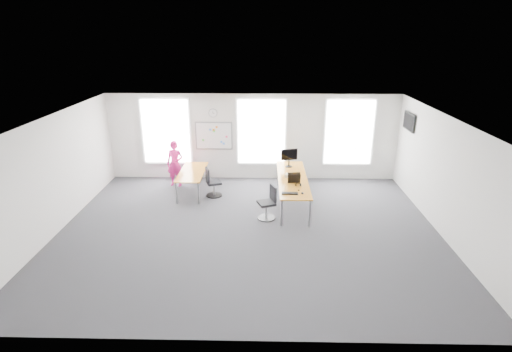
{
  "coord_description": "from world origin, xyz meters",
  "views": [
    {
      "loc": [
        0.41,
        -9.43,
        5.02
      ],
      "look_at": [
        0.17,
        1.2,
        1.1
      ],
      "focal_mm": 28.0,
      "sensor_mm": 36.0,
      "label": 1
    }
  ],
  "objects_px": {
    "keyboard": "(290,193)",
    "headphones": "(298,185)",
    "person": "(175,164)",
    "desk_right": "(292,180)",
    "monitor": "(289,156)",
    "chair_right": "(268,204)",
    "desk_left": "(192,173)",
    "chair_left": "(212,184)"
  },
  "relations": [
    {
      "from": "headphones",
      "to": "monitor",
      "type": "relative_size",
      "value": 0.28
    },
    {
      "from": "chair_left",
      "to": "person",
      "type": "xyz_separation_m",
      "value": [
        -1.35,
        0.89,
        0.36
      ]
    },
    {
      "from": "desk_left",
      "to": "monitor",
      "type": "distance_m",
      "value": 3.18
    },
    {
      "from": "desk_left",
      "to": "monitor",
      "type": "relative_size",
      "value": 3.26
    },
    {
      "from": "monitor",
      "to": "chair_right",
      "type": "bearing_deg",
      "value": -119.95
    },
    {
      "from": "chair_left",
      "to": "keyboard",
      "type": "relative_size",
      "value": 2.1
    },
    {
      "from": "desk_left",
      "to": "monitor",
      "type": "bearing_deg",
      "value": 5.38
    },
    {
      "from": "keyboard",
      "to": "headphones",
      "type": "bearing_deg",
      "value": 68.59
    },
    {
      "from": "desk_left",
      "to": "keyboard",
      "type": "xyz_separation_m",
      "value": [
        3.03,
        -1.98,
        0.15
      ]
    },
    {
      "from": "person",
      "to": "keyboard",
      "type": "xyz_separation_m",
      "value": [
        3.7,
        -2.57,
        0.03
      ]
    },
    {
      "from": "chair_right",
      "to": "person",
      "type": "height_order",
      "value": "person"
    },
    {
      "from": "chair_right",
      "to": "monitor",
      "type": "relative_size",
      "value": 1.59
    },
    {
      "from": "keyboard",
      "to": "desk_left",
      "type": "bearing_deg",
      "value": 149.98
    },
    {
      "from": "desk_right",
      "to": "keyboard",
      "type": "bearing_deg",
      "value": -96.93
    },
    {
      "from": "person",
      "to": "monitor",
      "type": "bearing_deg",
      "value": 3.27
    },
    {
      "from": "chair_left",
      "to": "headphones",
      "type": "bearing_deg",
      "value": -133.33
    },
    {
      "from": "person",
      "to": "headphones",
      "type": "xyz_separation_m",
      "value": [
        3.97,
        -2.0,
        0.07
      ]
    },
    {
      "from": "desk_left",
      "to": "headphones",
      "type": "xyz_separation_m",
      "value": [
        3.29,
        -1.41,
        0.18
      ]
    },
    {
      "from": "person",
      "to": "headphones",
      "type": "relative_size",
      "value": 9.26
    },
    {
      "from": "desk_right",
      "to": "chair_right",
      "type": "bearing_deg",
      "value": -123.83
    },
    {
      "from": "desk_left",
      "to": "keyboard",
      "type": "distance_m",
      "value": 3.62
    },
    {
      "from": "headphones",
      "to": "desk_right",
      "type": "bearing_deg",
      "value": 116.78
    },
    {
      "from": "person",
      "to": "chair_right",
      "type": "bearing_deg",
      "value": -30.33
    },
    {
      "from": "desk_right",
      "to": "person",
      "type": "bearing_deg",
      "value": 160.77
    },
    {
      "from": "keyboard",
      "to": "monitor",
      "type": "relative_size",
      "value": 0.74
    },
    {
      "from": "keyboard",
      "to": "headphones",
      "type": "height_order",
      "value": "headphones"
    },
    {
      "from": "monitor",
      "to": "desk_right",
      "type": "bearing_deg",
      "value": -99.38
    },
    {
      "from": "headphones",
      "to": "monitor",
      "type": "distance_m",
      "value": 1.74
    },
    {
      "from": "desk_left",
      "to": "chair_left",
      "type": "distance_m",
      "value": 0.78
    },
    {
      "from": "chair_left",
      "to": "monitor",
      "type": "xyz_separation_m",
      "value": [
        2.45,
        0.6,
        0.75
      ]
    },
    {
      "from": "chair_right",
      "to": "desk_left",
      "type": "bearing_deg",
      "value": -148.05
    },
    {
      "from": "desk_left",
      "to": "chair_left",
      "type": "xyz_separation_m",
      "value": [
        0.67,
        -0.3,
        -0.25
      ]
    },
    {
      "from": "person",
      "to": "headphones",
      "type": "height_order",
      "value": "person"
    },
    {
      "from": "desk_left",
      "to": "chair_right",
      "type": "xyz_separation_m",
      "value": [
        2.44,
        -1.85,
        -0.24
      ]
    },
    {
      "from": "desk_left",
      "to": "chair_right",
      "type": "height_order",
      "value": "chair_right"
    },
    {
      "from": "chair_right",
      "to": "headphones",
      "type": "relative_size",
      "value": 5.74
    },
    {
      "from": "desk_right",
      "to": "monitor",
      "type": "xyz_separation_m",
      "value": [
        -0.05,
        1.05,
        0.42
      ]
    },
    {
      "from": "desk_right",
      "to": "person",
      "type": "relative_size",
      "value": 2.11
    },
    {
      "from": "monitor",
      "to": "keyboard",
      "type": "bearing_deg",
      "value": -104.73
    },
    {
      "from": "desk_right",
      "to": "chair_right",
      "type": "height_order",
      "value": "chair_right"
    },
    {
      "from": "headphones",
      "to": "monitor",
      "type": "height_order",
      "value": "monitor"
    },
    {
      "from": "headphones",
      "to": "monitor",
      "type": "bearing_deg",
      "value": 112.65
    }
  ]
}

